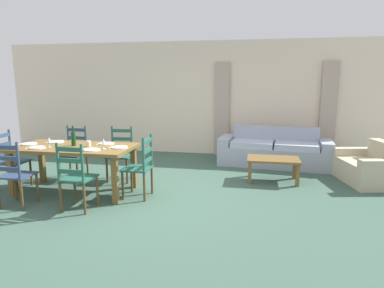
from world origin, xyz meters
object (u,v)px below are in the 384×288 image
object	(u,v)px
dining_chair_near_right	(76,177)
couch	(274,151)
dining_chair_head_west	(10,160)
coffee_table	(273,162)
dining_chair_near_left	(14,174)
wine_bottle	(73,138)
wine_glass_near_right	(104,142)
dining_chair_far_left	(74,152)
wine_glass_near_left	(49,140)
coffee_cup_primary	(88,144)
armchair_upholstered	(371,168)
dining_chair_far_right	(120,154)
dining_table	(74,151)
dining_chair_head_east	(140,167)

from	to	relation	value
dining_chair_near_right	couch	xyz separation A→B (m)	(2.80, 3.11, -0.19)
dining_chair_head_west	coffee_table	world-z (taller)	dining_chair_head_west
dining_chair_near_left	dining_chair_head_west	bearing A→B (deg)	131.87
wine_bottle	wine_glass_near_right	world-z (taller)	wine_bottle
dining_chair_far_left	wine_glass_near_left	bearing A→B (deg)	-82.93
dining_chair_near_left	wine_glass_near_left	distance (m)	0.73
wine_bottle	coffee_cup_primary	size ratio (longest dim) A/B	3.51
wine_glass_near_left	wine_glass_near_right	size ratio (longest dim) A/B	1.00
dining_chair_near_right	armchair_upholstered	xyz separation A→B (m)	(4.41, 2.16, -0.23)
dining_chair_near_right	dining_chair_far_right	distance (m)	1.49
wine_glass_near_right	coffee_table	bearing A→B (deg)	27.16
wine_bottle	wine_glass_near_left	size ratio (longest dim) A/B	1.96
dining_chair_far_left	dining_chair_far_right	distance (m)	0.87
wine_glass_near_right	couch	bearing A→B (deg)	43.71
dining_chair_near_left	dining_table	bearing A→B (deg)	57.30
wine_bottle	wine_glass_near_right	xyz separation A→B (m)	(0.59, -0.17, -0.01)
dining_chair_far_left	wine_glass_near_left	distance (m)	0.96
wine_glass_near_left	couch	bearing A→B (deg)	35.75
dining_chair_far_right	couch	bearing A→B (deg)	30.29
dining_chair_head_west	dining_chair_near_left	bearing A→B (deg)	-48.13
dining_table	couch	xyz separation A→B (m)	(3.23, 2.39, -0.37)
dining_table	wine_glass_near_right	xyz separation A→B (m)	(0.59, -0.14, 0.20)
dining_table	coffee_table	bearing A→B (deg)	20.51
dining_chair_far_right	dining_chair_near_left	bearing A→B (deg)	-121.65
dining_chair_head_east	dining_chair_far_right	bearing A→B (deg)	129.33
coffee_table	armchair_upholstered	world-z (taller)	armchair_upholstered
coffee_cup_primary	dining_chair_far_left	bearing A→B (deg)	133.79
dining_chair_near_left	dining_chair_far_right	xyz separation A→B (m)	(0.94, 1.53, 0.00)
wine_bottle	couch	distance (m)	4.05
couch	coffee_table	world-z (taller)	couch
coffee_cup_primary	dining_table	bearing A→B (deg)	-175.82
dining_chair_far_left	wine_glass_near_right	size ratio (longest dim) A/B	5.96
dining_table	wine_bottle	size ratio (longest dim) A/B	6.01
dining_chair_near_right	wine_glass_near_left	bearing A→B (deg)	143.14
dining_chair_far_left	armchair_upholstered	xyz separation A→B (m)	(5.26, 0.73, -0.23)
wine_glass_near_left	wine_bottle	bearing A→B (deg)	31.99
couch	armchair_upholstered	distance (m)	1.87
dining_table	dining_chair_far_left	xyz separation A→B (m)	(-0.42, 0.72, -0.19)
dining_chair_near_right	wine_glass_near_right	bearing A→B (deg)	75.66
coffee_table	wine_bottle	bearing A→B (deg)	-160.04
dining_chair_near_left	couch	size ratio (longest dim) A/B	0.41
dining_table	armchair_upholstered	world-z (taller)	dining_table
dining_chair_near_right	dining_chair_head_west	world-z (taller)	same
dining_chair_near_left	armchair_upholstered	size ratio (longest dim) A/B	0.74
dining_table	dining_chair_far_left	distance (m)	0.85
couch	dining_chair_far_right	bearing A→B (deg)	-149.71
dining_chair_head_east	coffee_table	world-z (taller)	dining_chair_head_east
wine_glass_near_left	armchair_upholstered	bearing A→B (deg)	17.24
dining_chair_head_west	coffee_table	bearing A→B (deg)	15.64
dining_chair_far_left	wine_bottle	xyz separation A→B (m)	(0.41, -0.68, 0.39)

